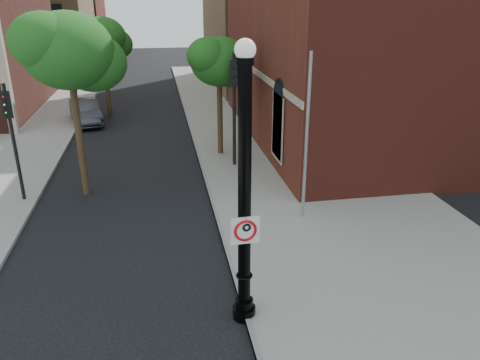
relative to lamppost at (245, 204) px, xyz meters
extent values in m
plane|color=black|center=(-2.02, -0.41, -2.81)|extent=(120.00, 120.00, 0.00)
cube|color=gray|center=(3.98, 9.59, -2.75)|extent=(8.00, 60.00, 0.12)
cube|color=gray|center=(0.03, 9.59, -2.74)|extent=(0.10, 60.00, 0.14)
cube|color=maroon|center=(13.98, 13.59, 3.19)|extent=(22.00, 16.00, 12.00)
cube|color=black|center=(2.94, 8.59, -0.81)|extent=(0.08, 1.40, 2.40)
cube|color=#B7A58E|center=(2.95, 13.59, 0.69)|extent=(0.06, 16.00, 0.25)
cube|color=#977952|center=(-14.02, 43.59, 3.19)|extent=(12.00, 12.00, 12.00)
cube|color=maroon|center=(-14.02, 57.59, 2.19)|extent=(12.00, 12.00, 10.00)
cylinder|color=black|center=(0.00, 0.00, -2.67)|extent=(0.51, 0.51, 0.28)
cylinder|color=black|center=(0.00, 0.00, -2.44)|extent=(0.40, 0.40, 0.23)
cylinder|color=black|center=(0.00, 0.00, 0.13)|extent=(0.28, 0.28, 5.33)
torus|color=black|center=(0.00, 0.00, -1.71)|extent=(0.37, 0.37, 0.06)
cylinder|color=black|center=(0.00, 0.00, 2.87)|extent=(0.33, 0.33, 0.14)
sphere|color=silver|center=(0.00, 0.00, 3.07)|extent=(0.40, 0.40, 0.40)
cube|color=white|center=(-0.01, -0.16, -0.52)|extent=(0.61, 0.06, 0.61)
cube|color=black|center=(-0.01, -0.16, -0.24)|extent=(0.61, 0.04, 0.05)
cube|color=black|center=(-0.01, -0.16, -0.80)|extent=(0.61, 0.04, 0.05)
cube|color=black|center=(-0.29, -0.18, -0.52)|extent=(0.05, 0.01, 0.61)
cube|color=black|center=(0.27, -0.14, -0.52)|extent=(0.05, 0.01, 0.61)
torus|color=red|center=(-0.01, -0.16, -0.52)|extent=(0.49, 0.09, 0.49)
cube|color=red|center=(-0.01, -0.16, -0.52)|extent=(0.35, 0.03, 0.35)
cube|color=black|center=(-0.07, -0.16, -0.52)|extent=(0.06, 0.01, 0.29)
torus|color=black|center=(0.02, -0.16, -0.45)|extent=(0.19, 0.07, 0.19)
cylinder|color=black|center=(-0.01, -0.16, -0.24)|extent=(0.03, 0.02, 0.03)
imported|color=#313136|center=(-5.67, 18.51, -2.14)|extent=(2.36, 4.29, 1.34)
cylinder|color=black|center=(-6.47, 7.61, -0.73)|extent=(0.12, 0.12, 4.17)
cube|color=black|center=(-6.47, 7.61, 0.66)|extent=(0.33, 0.32, 0.87)
sphere|color=#E50505|center=(-6.51, 7.48, 0.97)|extent=(0.16, 0.16, 0.16)
sphere|color=#FF8C00|center=(-6.51, 7.48, 0.70)|extent=(0.16, 0.16, 0.16)
sphere|color=#00E519|center=(-6.51, 7.48, 0.44)|extent=(0.16, 0.16, 0.16)
cylinder|color=black|center=(1.43, 9.88, -0.45)|extent=(0.14, 0.14, 4.73)
cube|color=black|center=(1.43, 9.88, 1.13)|extent=(0.32, 0.30, 0.98)
sphere|color=#E50505|center=(1.44, 9.73, 1.47)|extent=(0.18, 0.18, 0.18)
sphere|color=#FF8C00|center=(1.44, 9.73, 1.18)|extent=(0.18, 0.18, 0.18)
sphere|color=#00E519|center=(1.44, 9.73, 0.88)|extent=(0.18, 0.18, 0.18)
cylinder|color=#999999|center=(2.78, 4.56, -0.15)|extent=(0.11, 0.11, 5.33)
cylinder|color=#382716|center=(-4.40, 7.97, -0.43)|extent=(0.24, 0.24, 4.76)
ellipsoid|color=#144913|center=(-4.40, 7.97, 2.29)|extent=(2.99, 2.99, 2.55)
ellipsoid|color=#144913|center=(-3.72, 8.52, 1.82)|extent=(2.31, 2.31, 1.97)
ellipsoid|color=#144913|center=(-5.02, 7.56, 2.63)|extent=(2.18, 2.18, 1.85)
cylinder|color=#382716|center=(-4.47, 19.90, -0.67)|extent=(0.24, 0.24, 4.27)
ellipsoid|color=#144913|center=(-4.47, 19.90, 1.77)|extent=(2.69, 2.69, 2.28)
ellipsoid|color=#144913|center=(-3.86, 20.38, 1.34)|extent=(2.08, 2.08, 1.76)
ellipsoid|color=#144913|center=(-5.02, 19.53, 2.07)|extent=(1.95, 1.95, 1.66)
cylinder|color=#382716|center=(1.06, 11.52, -0.86)|extent=(0.24, 0.24, 3.91)
ellipsoid|color=#144913|center=(1.06, 11.52, 1.38)|extent=(2.46, 2.46, 2.09)
ellipsoid|color=#144913|center=(1.62, 11.97, 0.99)|extent=(1.90, 1.90, 1.61)
ellipsoid|color=#144913|center=(0.56, 11.19, 1.66)|extent=(1.79, 1.79, 1.52)
camera|label=1|loc=(-1.62, -8.56, 3.99)|focal=35.00mm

